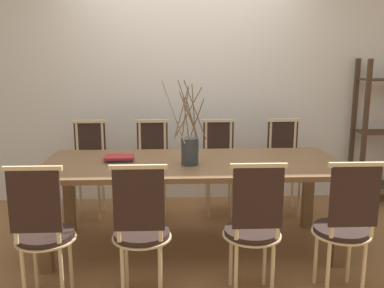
% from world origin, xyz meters
% --- Properties ---
extents(ground_plane, '(16.00, 16.00, 0.00)m').
position_xyz_m(ground_plane, '(0.00, 0.00, 0.00)').
color(ground_plane, olive).
extents(wall_rear, '(12.00, 0.06, 3.20)m').
position_xyz_m(wall_rear, '(0.00, 1.33, 1.60)').
color(wall_rear, silver).
rests_on(wall_rear, ground_plane).
extents(dining_table, '(2.45, 0.99, 0.76)m').
position_xyz_m(dining_table, '(0.00, 0.00, 0.66)').
color(dining_table, brown).
rests_on(dining_table, ground_plane).
extents(chair_near_leftend, '(0.40, 0.40, 0.97)m').
position_xyz_m(chair_near_leftend, '(-1.00, -0.81, 0.53)').
color(chair_near_leftend, black).
rests_on(chair_near_leftend, ground_plane).
extents(chair_near_left, '(0.40, 0.40, 0.97)m').
position_xyz_m(chair_near_left, '(-0.37, -0.81, 0.53)').
color(chair_near_left, black).
rests_on(chair_near_left, ground_plane).
extents(chair_near_center, '(0.40, 0.40, 0.97)m').
position_xyz_m(chair_near_center, '(0.37, -0.81, 0.53)').
color(chair_near_center, black).
rests_on(chair_near_center, ground_plane).
extents(chair_near_right, '(0.40, 0.40, 0.97)m').
position_xyz_m(chair_near_right, '(0.98, -0.81, 0.53)').
color(chair_near_right, black).
rests_on(chair_near_right, ground_plane).
extents(chair_far_leftend, '(0.40, 0.40, 0.97)m').
position_xyz_m(chair_far_leftend, '(-1.01, 0.81, 0.53)').
color(chair_far_leftend, black).
rests_on(chair_far_leftend, ground_plane).
extents(chair_far_left, '(0.40, 0.40, 0.97)m').
position_xyz_m(chair_far_left, '(-0.37, 0.81, 0.53)').
color(chair_far_left, black).
rests_on(chair_far_left, ground_plane).
extents(chair_far_center, '(0.40, 0.40, 0.97)m').
position_xyz_m(chair_far_center, '(0.32, 0.81, 0.53)').
color(chair_far_center, black).
rests_on(chair_far_center, ground_plane).
extents(chair_far_right, '(0.40, 0.40, 0.97)m').
position_xyz_m(chair_far_right, '(1.00, 0.81, 0.53)').
color(chair_far_right, black).
rests_on(chair_far_right, ground_plane).
extents(vase_centerpiece, '(0.35, 0.35, 0.69)m').
position_xyz_m(vase_centerpiece, '(-0.02, -0.09, 0.89)').
color(vase_centerpiece, '#33383D').
rests_on(vase_centerpiece, dining_table).
extents(book_stack, '(0.25, 0.19, 0.04)m').
position_xyz_m(book_stack, '(-0.61, 0.07, 0.78)').
color(book_stack, '#234C8C').
rests_on(book_stack, dining_table).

